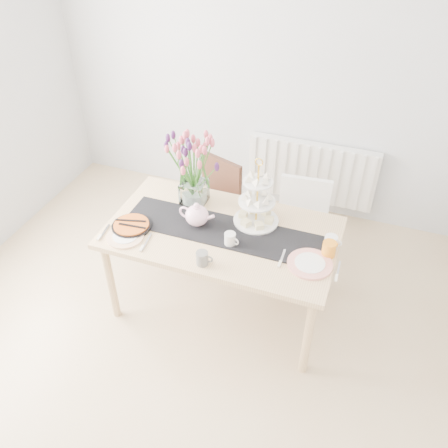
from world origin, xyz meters
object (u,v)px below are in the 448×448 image
(radiator, at_px, (311,172))
(plate_left, at_px, (125,237))
(mug_grey, at_px, (202,258))
(plate_right, at_px, (310,264))
(chair_white, at_px, (301,221))
(chair_brown, at_px, (214,199))
(dining_table, at_px, (222,239))
(teapot, at_px, (197,215))
(mug_orange, at_px, (329,249))
(tart_tin, at_px, (131,226))
(tulip_vase, at_px, (193,161))
(mug_white, at_px, (230,239))
(cream_jug, at_px, (331,242))
(cake_stand, at_px, (257,207))

(radiator, height_order, plate_left, plate_left)
(mug_grey, relative_size, plate_right, 0.32)
(plate_right, bearing_deg, plate_left, -172.46)
(radiator, bearing_deg, plate_left, -118.86)
(chair_white, height_order, plate_left, chair_white)
(chair_white, bearing_deg, chair_brown, 172.85)
(chair_brown, bearing_deg, dining_table, -44.62)
(chair_white, bearing_deg, teapot, -138.87)
(mug_orange, bearing_deg, teapot, 125.56)
(teapot, height_order, plate_left, teapot)
(plate_right, bearing_deg, chair_white, 104.65)
(chair_white, relative_size, tart_tin, 2.97)
(tulip_vase, relative_size, teapot, 2.46)
(tulip_vase, xyz_separation_m, tart_tin, (-0.30, -0.44, -0.34))
(radiator, distance_m, teapot, 1.59)
(radiator, xyz_separation_m, mug_grey, (-0.36, -1.80, 0.35))
(teapot, bearing_deg, radiator, 73.47)
(teapot, distance_m, plate_right, 0.85)
(dining_table, bearing_deg, chair_white, 55.72)
(chair_brown, bearing_deg, teapot, -58.61)
(mug_white, bearing_deg, cream_jug, 33.02)
(tulip_vase, xyz_separation_m, mug_white, (0.41, -0.37, -0.31))
(chair_white, height_order, mug_grey, mug_grey)
(dining_table, relative_size, teapot, 6.08)
(cake_stand, xyz_separation_m, mug_grey, (-0.20, -0.53, -0.09))
(dining_table, height_order, chair_white, chair_white)
(dining_table, distance_m, plate_right, 0.66)
(teapot, relative_size, tart_tin, 0.95)
(tart_tin, bearing_deg, mug_orange, 7.90)
(chair_white, relative_size, plate_right, 2.81)
(chair_white, distance_m, cream_jug, 0.71)
(tart_tin, distance_m, plate_left, 0.11)
(chair_brown, bearing_deg, mug_orange, -12.97)
(chair_white, distance_m, tart_tin, 1.37)
(mug_grey, height_order, mug_white, mug_grey)
(tulip_vase, distance_m, mug_orange, 1.12)
(mug_white, bearing_deg, teapot, 172.49)
(dining_table, xyz_separation_m, tulip_vase, (-0.31, 0.25, 0.43))
(tulip_vase, distance_m, plate_left, 0.71)
(radiator, xyz_separation_m, cake_stand, (-0.17, -1.27, 0.43))
(dining_table, bearing_deg, chair_brown, 115.79)
(chair_brown, bearing_deg, mug_grey, -53.01)
(teapot, bearing_deg, cream_jug, 9.55)
(mug_white, bearing_deg, cake_stand, 87.39)
(chair_brown, height_order, mug_orange, mug_orange)
(chair_brown, distance_m, plate_right, 1.30)
(cake_stand, relative_size, mug_white, 5.13)
(radiator, xyz_separation_m, mug_white, (-0.26, -1.56, 0.35))
(chair_brown, bearing_deg, cream_jug, -9.62)
(radiator, height_order, mug_white, mug_white)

